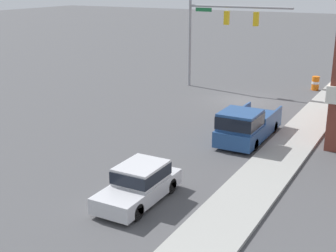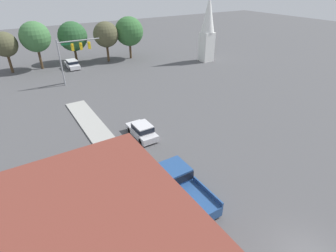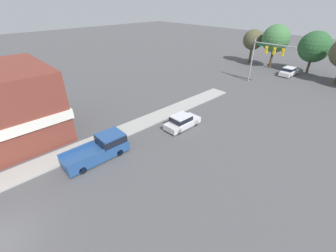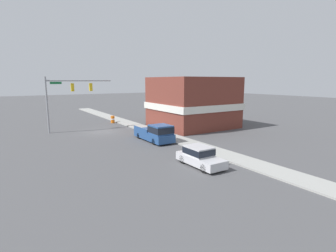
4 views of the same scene
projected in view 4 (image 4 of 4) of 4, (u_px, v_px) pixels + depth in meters
ground_plane at (102, 132)px, 34.25m from camera, size 200.00×200.00×0.00m
sidewalk_curb at (141, 127)px, 37.26m from camera, size 2.40×60.00×0.14m
near_signal_assembly at (68, 92)px, 34.03m from camera, size 8.52×0.49×7.13m
car_lead at (200, 156)px, 20.53m from camera, size 1.77×4.28×1.53m
pickup_truck_parked at (156, 133)px, 28.68m from camera, size 2.09×5.73×1.97m
construction_barrel at (113, 119)px, 41.43m from camera, size 0.61×0.61×1.13m
corner_brick_building at (193, 103)px, 37.69m from camera, size 10.55×10.02×7.10m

